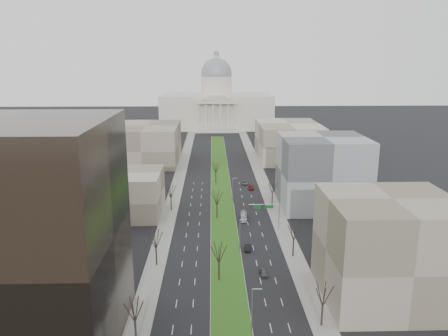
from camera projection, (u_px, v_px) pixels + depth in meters
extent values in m
plane|color=black|center=(221.00, 183.00, 177.50)|extent=(600.00, 600.00, 0.00)
cube|color=#999993|center=(221.00, 184.00, 176.52)|extent=(8.00, 222.00, 0.15)
cube|color=#215115|center=(221.00, 184.00, 176.49)|extent=(7.70, 221.70, 0.06)
cube|color=gray|center=(172.00, 203.00, 152.78)|extent=(5.00, 330.00, 0.15)
cube|color=gray|center=(272.00, 203.00, 153.71)|extent=(5.00, 330.00, 0.15)
cube|color=beige|center=(217.00, 111.00, 320.03)|extent=(80.00, 40.00, 24.00)
cube|color=beige|center=(217.00, 130.00, 300.16)|extent=(30.00, 6.00, 4.00)
cube|color=beige|center=(217.00, 102.00, 295.54)|extent=(28.00, 5.00, 2.50)
cube|color=beige|center=(217.00, 99.00, 295.05)|extent=(20.00, 5.00, 1.80)
cube|color=beige|center=(217.00, 96.00, 294.66)|extent=(12.00, 5.00, 1.60)
cylinder|color=beige|center=(217.00, 86.00, 315.65)|extent=(22.00, 22.00, 14.00)
sphere|color=gray|center=(216.00, 74.00, 313.46)|extent=(22.00, 22.00, 22.00)
cylinder|color=beige|center=(216.00, 58.00, 310.78)|extent=(4.00, 4.00, 4.00)
sphere|color=gray|center=(216.00, 53.00, 310.05)|extent=(4.00, 4.00, 4.00)
cylinder|color=beige|center=(199.00, 115.00, 297.39)|extent=(2.00, 2.00, 16.00)
cylinder|color=beige|center=(206.00, 115.00, 297.53)|extent=(2.00, 2.00, 16.00)
cylinder|color=beige|center=(213.00, 115.00, 297.66)|extent=(2.00, 2.00, 16.00)
cylinder|color=beige|center=(221.00, 115.00, 297.79)|extent=(2.00, 2.00, 16.00)
cylinder|color=beige|center=(228.00, 115.00, 297.92)|extent=(2.00, 2.00, 16.00)
cylinder|color=beige|center=(235.00, 115.00, 298.06)|extent=(2.00, 2.00, 16.00)
cube|color=black|center=(11.00, 240.00, 72.76)|extent=(34.00, 30.00, 40.00)
cube|color=gray|center=(121.00, 193.00, 140.99)|extent=(26.00, 22.00, 14.00)
cube|color=#7A715E|center=(388.00, 249.00, 90.38)|extent=(26.00, 24.00, 22.00)
cube|color=#5A5C5F|center=(322.00, 172.00, 148.34)|extent=(28.00, 26.00, 24.00)
cube|color=#7A715E|center=(148.00, 144.00, 213.17)|extent=(30.00, 40.00, 18.00)
cube|color=gray|center=(288.00, 141.00, 219.87)|extent=(30.00, 40.00, 18.00)
cylinder|color=black|center=(136.00, 332.00, 77.65)|extent=(0.40, 0.40, 4.08)
cylinder|color=black|center=(156.00, 257.00, 106.71)|extent=(0.40, 0.40, 4.32)
cylinder|color=black|center=(171.00, 204.00, 145.51)|extent=(0.40, 0.40, 4.22)
cylinder|color=black|center=(322.00, 316.00, 82.44)|extent=(0.40, 0.40, 4.13)
cylinder|color=black|center=(293.00, 248.00, 111.49)|extent=(0.40, 0.40, 4.42)
cylinder|color=black|center=(272.00, 200.00, 150.32)|extent=(0.40, 0.40, 4.03)
cylinder|color=black|center=(219.00, 272.00, 99.36)|extent=(0.40, 0.40, 4.32)
cylinder|color=black|center=(217.00, 212.00, 138.14)|extent=(0.40, 0.40, 4.32)
cylinder|color=black|center=(216.00, 178.00, 176.93)|extent=(0.40, 0.40, 4.32)
cylinder|color=gray|center=(252.00, 312.00, 79.55)|extent=(0.20, 0.20, 9.00)
cylinder|color=gray|center=(257.00, 289.00, 78.45)|extent=(1.80, 0.12, 0.12)
cylinder|color=gray|center=(240.00, 236.00, 113.48)|extent=(0.20, 0.20, 9.00)
cylinder|color=gray|center=(244.00, 219.00, 112.39)|extent=(1.80, 0.12, 0.12)
cylinder|color=gray|center=(233.00, 191.00, 152.27)|extent=(0.20, 0.20, 9.00)
cylinder|color=gray|center=(235.00, 178.00, 151.17)|extent=(1.80, 0.12, 0.12)
cylinder|color=gray|center=(279.00, 217.00, 128.48)|extent=(0.24, 0.24, 8.00)
cylinder|color=gray|center=(264.00, 204.00, 127.39)|extent=(9.00, 0.18, 0.18)
cube|color=#0C591E|center=(269.00, 207.00, 127.70)|extent=(2.60, 0.08, 1.00)
cube|color=#0C591E|center=(257.00, 207.00, 127.61)|extent=(2.20, 0.08, 1.00)
imported|color=#4A4E51|center=(264.00, 272.00, 102.36)|extent=(1.96, 4.12, 1.36)
imported|color=black|center=(248.00, 247.00, 115.75)|extent=(2.01, 4.60, 1.47)
imported|color=maroon|center=(251.00, 188.00, 169.46)|extent=(2.06, 4.61, 1.31)
imported|color=#52535A|center=(245.00, 183.00, 176.34)|extent=(2.60, 4.97, 1.33)
imported|color=silver|center=(244.00, 216.00, 137.75)|extent=(2.18, 7.68, 2.11)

